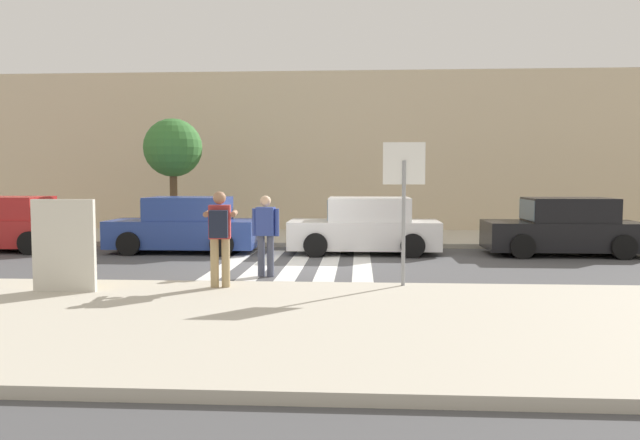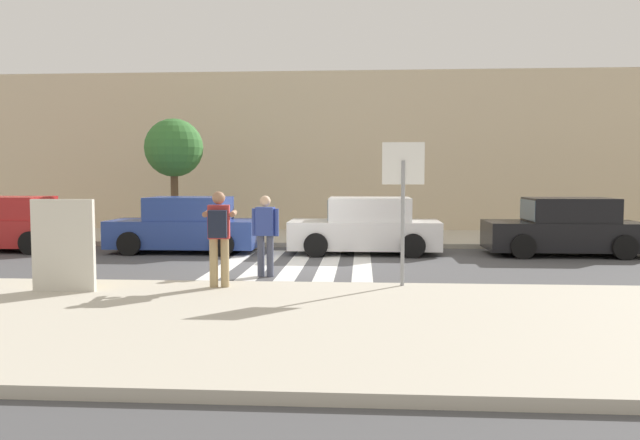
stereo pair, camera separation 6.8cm
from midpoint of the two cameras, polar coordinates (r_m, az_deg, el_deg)
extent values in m
plane|color=#4C4C4F|center=(15.06, -2.10, -4.11)|extent=(120.00, 120.00, 0.00)
cube|color=beige|center=(9.01, -6.25, -9.26)|extent=(60.00, 6.00, 0.14)
cube|color=beige|center=(20.99, -0.40, -1.60)|extent=(60.00, 4.80, 0.14)
cube|color=beige|center=(25.29, 0.34, 6.03)|extent=(56.00, 4.00, 6.01)
cube|color=silver|center=(15.50, -7.93, -3.90)|extent=(0.44, 5.20, 0.01)
cube|color=silver|center=(15.36, -5.00, -3.95)|extent=(0.44, 5.20, 0.01)
cube|color=silver|center=(15.26, -2.02, -3.99)|extent=(0.44, 5.20, 0.01)
cube|color=silver|center=(15.20, 0.99, -4.02)|extent=(0.44, 5.20, 0.01)
cube|color=silver|center=(15.18, 4.01, -4.04)|extent=(0.44, 5.20, 0.01)
cylinder|color=gray|center=(11.41, 7.74, -0.32)|extent=(0.07, 0.07, 2.28)
cube|color=white|center=(11.39, 7.79, 5.15)|extent=(0.76, 0.03, 0.76)
cube|color=red|center=(11.41, 7.78, 5.15)|extent=(0.66, 0.02, 0.66)
cylinder|color=tan|center=(11.38, -9.52, -3.89)|extent=(0.15, 0.15, 0.88)
cylinder|color=tan|center=(11.36, -8.52, -3.89)|extent=(0.15, 0.15, 0.88)
cube|color=#B73333|center=(11.29, -9.06, -0.16)|extent=(0.41, 0.29, 0.60)
sphere|color=#A37556|center=(11.26, -9.09, 2.02)|extent=(0.23, 0.23, 0.23)
cylinder|color=#A37556|center=(11.52, -10.15, 0.58)|extent=(0.17, 0.59, 0.10)
cylinder|color=#A37556|center=(11.48, -7.77, 0.59)|extent=(0.17, 0.59, 0.10)
cube|color=black|center=(11.67, -8.88, 0.79)|extent=(0.15, 0.12, 0.10)
cube|color=black|center=(11.06, -9.17, -0.35)|extent=(0.34, 0.24, 0.48)
cylinder|color=#474C60|center=(13.33, -5.28, -3.29)|extent=(0.15, 0.15, 0.88)
cylinder|color=#474C60|center=(13.28, -4.44, -3.31)|extent=(0.15, 0.15, 0.88)
cube|color=#33479E|center=(13.23, -4.88, -0.12)|extent=(0.40, 0.27, 0.60)
sphere|color=beige|center=(13.21, -4.89, 1.74)|extent=(0.23, 0.23, 0.23)
cylinder|color=#33479E|center=(13.29, -5.88, -0.19)|extent=(0.10, 0.10, 0.58)
cylinder|color=#33479E|center=(13.18, -3.86, -0.22)|extent=(0.10, 0.10, 0.58)
cube|color=red|center=(20.01, -26.86, -1.00)|extent=(4.10, 1.70, 0.76)
cube|color=red|center=(19.89, -26.55, 1.01)|extent=(2.20, 1.56, 0.64)
cube|color=slate|center=(19.41, -24.08, 1.02)|extent=(0.10, 1.50, 0.51)
cylinder|color=black|center=(18.66, -24.81, -1.91)|extent=(0.64, 0.22, 0.64)
cylinder|color=black|center=(20.16, -22.50, -1.43)|extent=(0.64, 0.22, 0.64)
cube|color=#284293|center=(17.90, -12.18, -1.19)|extent=(4.10, 1.70, 0.76)
cube|color=#284293|center=(17.81, -11.75, 1.04)|extent=(2.20, 1.56, 0.64)
cube|color=slate|center=(18.12, -15.01, 1.04)|extent=(0.10, 1.50, 0.54)
cube|color=slate|center=(17.57, -8.70, 1.04)|extent=(0.10, 1.50, 0.51)
cylinder|color=black|center=(17.52, -16.94, -2.08)|extent=(0.64, 0.22, 0.64)
cylinder|color=black|center=(19.11, -15.13, -1.55)|extent=(0.64, 0.22, 0.64)
cylinder|color=black|center=(16.78, -8.79, -2.21)|extent=(0.64, 0.22, 0.64)
cylinder|color=black|center=(18.44, -7.64, -1.64)|extent=(0.64, 0.22, 0.64)
cube|color=white|center=(17.20, 4.17, -1.32)|extent=(4.10, 1.70, 0.76)
cube|color=white|center=(17.15, 4.68, 1.00)|extent=(2.20, 1.56, 0.64)
cube|color=slate|center=(17.17, 1.11, 1.02)|extent=(0.10, 1.50, 0.54)
cube|color=slate|center=(17.19, 7.92, 0.98)|extent=(0.10, 1.50, 0.51)
cylinder|color=black|center=(16.42, -0.26, -2.30)|extent=(0.64, 0.22, 0.64)
cylinder|color=black|center=(18.11, 0.13, -1.71)|extent=(0.64, 0.22, 0.64)
cylinder|color=black|center=(16.44, 8.62, -2.34)|extent=(0.64, 0.22, 0.64)
cylinder|color=black|center=(18.12, 8.18, -1.74)|extent=(0.64, 0.22, 0.64)
cube|color=black|center=(18.05, 21.44, -1.34)|extent=(4.10, 1.70, 0.76)
cube|color=black|center=(18.04, 21.95, 0.87)|extent=(2.20, 1.56, 0.64)
cube|color=slate|center=(17.74, 18.67, 0.90)|extent=(0.10, 1.50, 0.54)
cube|color=slate|center=(18.37, 24.83, 0.84)|extent=(0.10, 1.50, 0.51)
cylinder|color=black|center=(16.90, 18.18, -2.32)|extent=(0.64, 0.22, 0.64)
cylinder|color=black|center=(18.55, 16.88, -1.75)|extent=(0.64, 0.22, 0.64)
cylinder|color=black|center=(17.71, 26.18, -2.26)|extent=(0.64, 0.22, 0.64)
cylinder|color=black|center=(19.28, 24.27, -1.72)|extent=(0.64, 0.22, 0.64)
cylinder|color=brown|center=(20.59, -13.05, 1.65)|extent=(0.24, 0.24, 2.34)
sphere|color=#387533|center=(20.59, -13.13, 6.46)|extent=(1.86, 1.86, 1.86)
cube|color=beige|center=(11.66, -22.26, -2.16)|extent=(1.10, 0.10, 1.60)
cube|color=#E5B74C|center=(11.71, -22.14, -2.13)|extent=(0.96, 0.02, 1.46)
camera|label=1|loc=(0.03, -89.87, 0.01)|focal=35.00mm
camera|label=2|loc=(0.03, 90.13, -0.01)|focal=35.00mm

